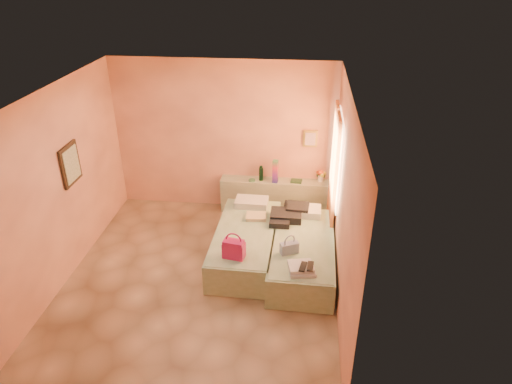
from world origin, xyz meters
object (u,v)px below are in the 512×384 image
at_px(headboard_ledge, 276,196).
at_px(flower_vase, 321,175).
at_px(bed_right, 302,254).
at_px(green_book, 296,181).
at_px(bed_left, 246,244).
at_px(water_bottle, 261,173).
at_px(magenta_handbag, 234,249).
at_px(blue_handbag, 289,248).
at_px(towel_stack, 302,269).

bearing_deg(headboard_ledge, flower_vase, 5.39).
bearing_deg(bed_right, green_book, 96.50).
distance_m(headboard_ledge, bed_left, 1.55).
height_order(headboard_ledge, bed_right, headboard_ledge).
xyz_separation_m(bed_left, water_bottle, (0.09, 1.49, 0.54)).
distance_m(headboard_ledge, magenta_handbag, 2.28).
height_order(bed_left, blue_handbag, blue_handbag).
xyz_separation_m(magenta_handbag, blue_handbag, (0.78, 0.19, -0.06)).
distance_m(magenta_handbag, towel_stack, 1.01).
xyz_separation_m(headboard_ledge, green_book, (0.37, -0.02, 0.34)).
relative_size(headboard_ledge, blue_handbag, 7.79).
xyz_separation_m(headboard_ledge, blue_handbag, (0.33, -2.03, 0.26)).
relative_size(green_book, blue_handbag, 0.76).
height_order(bed_right, magenta_handbag, magenta_handbag).
distance_m(green_book, flower_vase, 0.46).
bearing_deg(blue_handbag, flower_vase, 52.36).
distance_m(water_bottle, flower_vase, 1.09).
bearing_deg(bed_right, towel_stack, -89.08).
xyz_separation_m(green_book, blue_handbag, (-0.04, -2.01, -0.08)).
height_order(water_bottle, magenta_handbag, water_bottle).
distance_m(bed_right, green_book, 1.74).
bearing_deg(water_bottle, flower_vase, 5.03).
distance_m(flower_vase, magenta_handbag, 2.61).
xyz_separation_m(bed_right, towel_stack, (-0.00, -0.75, 0.30)).
xyz_separation_m(headboard_ledge, towel_stack, (0.52, -2.45, 0.23)).
distance_m(water_bottle, blue_handbag, 2.11).
relative_size(blue_handbag, towel_stack, 0.75).
distance_m(green_book, towel_stack, 2.44).
distance_m(flower_vase, towel_stack, 2.55).
bearing_deg(blue_handbag, green_book, 64.05).
distance_m(headboard_ledge, blue_handbag, 2.07).
bearing_deg(water_bottle, towel_stack, -71.68).
xyz_separation_m(headboard_ledge, bed_right, (0.52, -1.70, -0.08)).
relative_size(bed_left, water_bottle, 7.24).
bearing_deg(towel_stack, magenta_handbag, 166.40).
bearing_deg(flower_vase, headboard_ledge, -174.61).
bearing_deg(blue_handbag, bed_right, 34.04).
bearing_deg(headboard_ledge, green_book, -3.10).
height_order(bed_left, bed_right, same).
relative_size(bed_right, towel_stack, 5.71).
bearing_deg(blue_handbag, water_bottle, 82.06).
distance_m(bed_right, blue_handbag, 0.51).
bearing_deg(water_bottle, green_book, -0.01).
bearing_deg(flower_vase, towel_stack, -96.37).
relative_size(headboard_ledge, green_book, 10.22).
distance_m(bed_right, flower_vase, 1.87).
xyz_separation_m(bed_left, green_book, (0.74, 1.49, 0.42)).
xyz_separation_m(flower_vase, towel_stack, (-0.28, -2.53, -0.22)).
bearing_deg(bed_right, magenta_handbag, -151.17).
bearing_deg(flower_vase, blue_handbag, -102.76).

